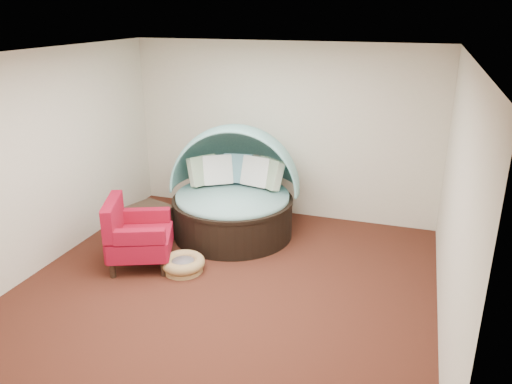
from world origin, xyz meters
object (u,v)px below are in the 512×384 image
(red_armchair, at_px, (135,235))
(pet_basket, at_px, (183,264))
(side_table, at_px, (149,220))
(canopy_daybed, at_px, (234,185))

(red_armchair, bearing_deg, pet_basket, -19.87)
(pet_basket, distance_m, side_table, 1.12)
(canopy_daybed, xyz_separation_m, side_table, (-1.07, -0.73, -0.42))
(canopy_daybed, distance_m, pet_basket, 1.55)
(red_armchair, relative_size, side_table, 1.46)
(canopy_daybed, bearing_deg, pet_basket, -108.40)
(pet_basket, xyz_separation_m, red_armchair, (-0.67, -0.03, 0.33))
(red_armchair, distance_m, side_table, 0.72)
(pet_basket, bearing_deg, red_armchair, -177.50)
(red_armchair, bearing_deg, canopy_daybed, 36.05)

